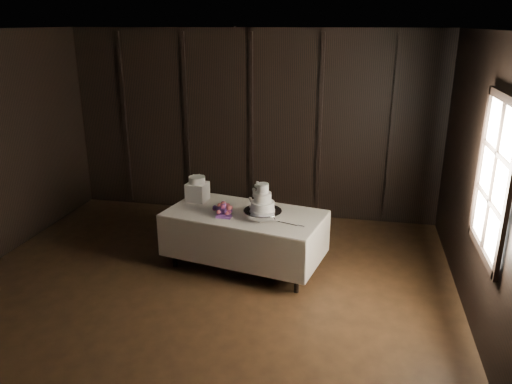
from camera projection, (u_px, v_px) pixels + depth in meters
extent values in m
cube|color=black|center=(182.00, 329.00, 5.30)|extent=(6.04, 7.04, 0.04)
cube|color=black|center=(165.00, 29.00, 4.32)|extent=(6.04, 7.04, 0.04)
cube|color=black|center=(252.00, 125.00, 8.07)|extent=(6.04, 0.04, 3.04)
cube|color=black|center=(511.00, 218.00, 4.23)|extent=(0.04, 7.04, 3.04)
cube|color=black|center=(494.00, 178.00, 4.64)|extent=(0.06, 1.16, 1.56)
cube|color=silver|center=(245.00, 213.00, 6.39)|extent=(2.15, 1.41, 0.01)
cube|color=white|center=(245.00, 241.00, 6.52)|extent=(1.97, 1.26, 0.71)
cylinder|color=silver|center=(263.00, 214.00, 6.22)|extent=(0.63, 0.63, 0.09)
cylinder|color=white|center=(263.00, 206.00, 6.19)|extent=(0.29, 0.29, 0.12)
cylinder|color=white|center=(263.00, 197.00, 6.15)|extent=(0.22, 0.22, 0.12)
cylinder|color=white|center=(263.00, 188.00, 6.12)|extent=(0.15, 0.15, 0.12)
cube|color=white|center=(197.00, 192.00, 6.79)|extent=(0.29, 0.29, 0.25)
cylinder|color=white|center=(197.00, 180.00, 6.73)|extent=(0.26, 0.26, 0.09)
cube|color=silver|center=(287.00, 224.00, 6.03)|extent=(0.36, 0.14, 0.01)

